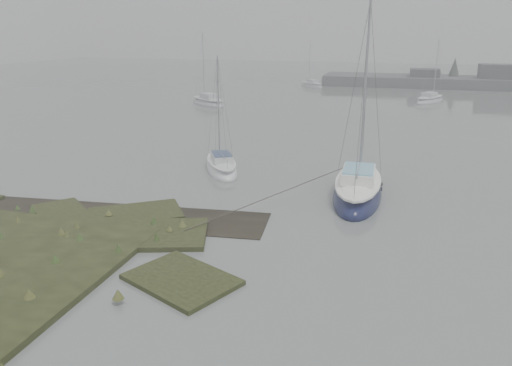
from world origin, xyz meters
The scene contains 6 objects.
ground centered at (0.00, 30.00, 0.00)m, with size 160.00×160.00×0.00m, color slate.
sailboat_main centered at (5.33, 9.93, 0.31)m, with size 2.54×7.21×10.09m.
sailboat_white centered at (-2.79, 12.50, 0.22)m, with size 3.86×5.21×7.11m.
sailboat_far_a centered at (-13.03, 36.56, 0.25)m, with size 5.71×5.06×8.14m.
sailboat_far_b centered at (10.20, 45.22, 0.23)m, with size 4.10×5.41×7.40m.
sailboat_far_c centered at (-5.22, 56.69, 0.20)m, with size 4.42×4.37×6.60m.
Camera 1 is at (6.98, -14.07, 8.10)m, focal length 35.00 mm.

